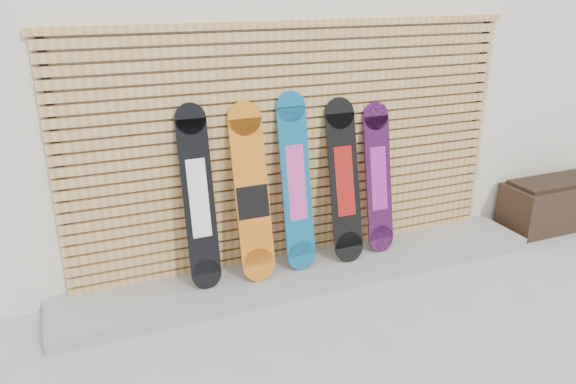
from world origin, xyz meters
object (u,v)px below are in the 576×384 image
at_px(snowboard_0, 199,198).
at_px(snowboard_2, 296,183).
at_px(snowboard_4, 378,178).
at_px(planter_box, 556,203).
at_px(snowboard_1, 252,194).
at_px(snowboard_3, 344,181).

distance_m(snowboard_0, snowboard_2, 0.89).
xyz_separation_m(snowboard_0, snowboard_4, (1.75, 0.02, -0.07)).
distance_m(snowboard_2, snowboard_4, 0.87).
relative_size(planter_box, snowboard_2, 0.77).
height_order(snowboard_1, snowboard_3, snowboard_1).
height_order(planter_box, snowboard_2, snowboard_2).
bearing_deg(snowboard_2, snowboard_0, 179.84).
distance_m(snowboard_0, snowboard_1, 0.46).
height_order(planter_box, snowboard_4, snowboard_4).
height_order(planter_box, snowboard_0, snowboard_0).
height_order(planter_box, snowboard_3, snowboard_3).
distance_m(planter_box, snowboard_2, 3.20).
bearing_deg(planter_box, snowboard_4, 177.25).
distance_m(snowboard_0, snowboard_4, 1.75).
relative_size(planter_box, snowboard_3, 0.82).
bearing_deg(snowboard_4, planter_box, -2.75).
relative_size(snowboard_1, snowboard_3, 1.03).
distance_m(snowboard_2, snowboard_3, 0.48).
bearing_deg(planter_box, snowboard_0, 178.68).
height_order(snowboard_0, snowboard_1, snowboard_0).
bearing_deg(snowboard_0, snowboard_1, -3.76).
xyz_separation_m(snowboard_2, snowboard_3, (0.48, -0.02, -0.05)).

